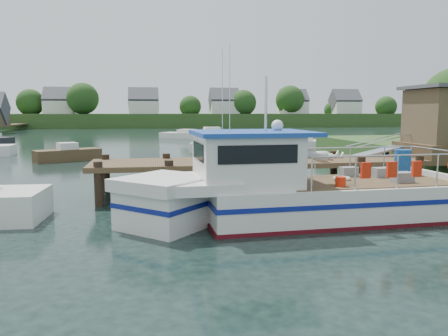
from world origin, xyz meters
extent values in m
plane|color=black|center=(0.00, 0.00, 0.00)|extent=(160.00, 160.00, 0.00)
cube|color=#2E4D20|center=(0.00, 84.00, 1.40)|extent=(140.00, 24.00, 3.00)
cylinder|color=#332114|center=(-28.00, 79.00, 2.10)|extent=(0.60, 0.60, 4.20)
sphere|color=#224518|center=(-28.00, 79.00, 5.21)|extent=(5.54, 5.54, 5.54)
cylinder|color=#332114|center=(-17.00, 75.00, 2.40)|extent=(0.60, 0.60, 4.80)
sphere|color=#224518|center=(-17.00, 75.00, 5.95)|extent=(6.34, 6.34, 6.34)
cylinder|color=#332114|center=(-6.00, 77.00, 1.50)|extent=(0.60, 0.60, 3.00)
sphere|color=#224518|center=(-6.00, 77.00, 3.72)|extent=(3.96, 3.96, 3.96)
cylinder|color=#332114|center=(5.00, 79.00, 1.80)|extent=(0.60, 0.60, 3.60)
sphere|color=#224518|center=(5.00, 79.00, 4.46)|extent=(4.75, 4.75, 4.75)
cylinder|color=#332114|center=(16.00, 75.00, 2.10)|extent=(0.60, 0.60, 4.20)
sphere|color=#224518|center=(16.00, 75.00, 5.21)|extent=(5.54, 5.54, 5.54)
cylinder|color=#332114|center=(27.00, 77.00, 2.40)|extent=(0.60, 0.60, 4.80)
sphere|color=#224518|center=(27.00, 77.00, 5.95)|extent=(6.34, 6.34, 6.34)
cylinder|color=#332114|center=(38.00, 79.00, 1.50)|extent=(0.60, 0.60, 3.00)
sphere|color=#224518|center=(38.00, 79.00, 3.72)|extent=(3.96, 3.96, 3.96)
cylinder|color=#332114|center=(49.00, 75.00, 1.80)|extent=(0.60, 0.60, 3.60)
sphere|color=#224518|center=(49.00, 75.00, 4.46)|extent=(4.75, 4.75, 4.75)
cube|color=silver|center=(-22.00, 78.00, 4.00)|extent=(6.00, 5.00, 3.00)
cube|color=#47474C|center=(-22.00, 78.00, 5.90)|extent=(6.20, 5.09, 5.09)
cube|color=silver|center=(-5.00, 77.00, 4.00)|extent=(6.00, 5.00, 3.00)
cube|color=#47474C|center=(-5.00, 77.00, 5.90)|extent=(6.20, 5.09, 5.09)
cube|color=silver|center=(12.00, 76.00, 4.00)|extent=(6.00, 5.00, 3.00)
cube|color=#47474C|center=(12.00, 76.00, 5.90)|extent=(6.20, 5.09, 5.09)
cube|color=silver|center=(28.00, 78.00, 4.00)|extent=(6.00, 5.00, 3.00)
cube|color=#47474C|center=(28.00, 78.00, 5.90)|extent=(6.20, 5.09, 5.09)
cube|color=silver|center=(40.00, 77.00, 4.00)|extent=(6.00, 5.00, 3.00)
cube|color=#47474C|center=(40.00, 77.00, 5.90)|extent=(6.20, 5.09, 5.09)
cube|color=#4B3A24|center=(-28.00, 64.00, 1.00)|extent=(2.20, 20.00, 0.25)
cube|color=#4B3A24|center=(2.00, 0.00, 1.30)|extent=(16.00, 3.00, 0.20)
cylinder|color=black|center=(-5.50, -1.30, 0.65)|extent=(0.32, 0.32, 1.90)
cylinder|color=black|center=(-5.50, 1.30, 0.65)|extent=(0.32, 0.32, 1.90)
cylinder|color=black|center=(-3.00, -1.30, 0.65)|extent=(0.32, 0.32, 1.90)
cylinder|color=black|center=(-3.00, 1.30, 0.65)|extent=(0.32, 0.32, 1.90)
cylinder|color=black|center=(-0.50, -1.30, 0.65)|extent=(0.32, 0.32, 1.90)
cylinder|color=black|center=(-0.50, 1.30, 0.65)|extent=(0.32, 0.32, 1.90)
cylinder|color=black|center=(2.00, -1.30, 0.65)|extent=(0.32, 0.32, 1.90)
cylinder|color=black|center=(2.00, 1.30, 0.65)|extent=(0.32, 0.32, 1.90)
cylinder|color=black|center=(4.50, -1.30, 0.65)|extent=(0.32, 0.32, 1.90)
cylinder|color=black|center=(4.50, 1.30, 0.65)|extent=(0.32, 0.32, 1.90)
cylinder|color=black|center=(7.00, -1.30, 0.65)|extent=(0.32, 0.32, 1.90)
cylinder|color=black|center=(7.00, 1.30, 0.65)|extent=(0.32, 0.32, 1.90)
cylinder|color=black|center=(9.50, 1.30, 0.65)|extent=(0.32, 0.32, 1.90)
cube|color=#4B3A24|center=(9.00, 0.00, 1.70)|extent=(3.20, 3.00, 0.60)
cube|color=brown|center=(9.00, 0.00, 3.10)|extent=(2.60, 2.60, 2.40)
cube|color=#47474C|center=(9.00, 0.00, 4.40)|extent=(3.00, 3.00, 0.15)
cube|color=#A5A8AD|center=(6.70, 0.90, 1.65)|extent=(3.34, 0.90, 0.79)
cylinder|color=silver|center=(6.70, 0.50, 2.15)|extent=(3.34, 0.05, 0.76)
cylinder|color=silver|center=(6.70, 1.30, 2.15)|extent=(3.34, 0.05, 0.76)
cube|color=slate|center=(1.00, -1.00, 1.56)|extent=(0.60, 0.40, 0.30)
cube|color=slate|center=(2.00, -0.80, 1.56)|extent=(0.60, 0.40, 0.30)
cylinder|color=red|center=(3.00, -1.10, 1.55)|extent=(0.30, 0.30, 0.28)
cylinder|color=navy|center=(0.20, 0.90, 1.84)|extent=(0.56, 0.56, 0.85)
cube|color=silver|center=(1.77, -4.43, 0.58)|extent=(7.68, 3.34, 1.16)
cube|color=silver|center=(-3.27, -4.64, 0.58)|extent=(3.03, 3.03, 1.16)
cube|color=silver|center=(-3.27, -4.64, 1.31)|extent=(3.31, 3.32, 0.35)
cube|color=silver|center=(-2.26, -4.60, 1.28)|extent=(2.14, 2.96, 0.30)
cube|color=navy|center=(1.77, -4.43, 0.73)|extent=(7.79, 3.38, 0.14)
cube|color=navy|center=(-3.27, -4.64, 0.73)|extent=(3.08, 3.08, 0.14)
cube|color=#500B13|center=(1.77, -4.43, 0.05)|extent=(7.79, 3.36, 0.14)
cube|color=#4B3A24|center=(2.98, -4.38, 1.17)|extent=(5.56, 2.95, 0.04)
cube|color=silver|center=(5.70, -4.26, 0.68)|extent=(0.33, 3.03, 1.36)
cube|color=silver|center=(-0.85, -4.54, 1.92)|extent=(2.93, 2.74, 1.51)
cube|color=black|center=(-0.80, -5.86, 2.22)|extent=(2.22, 0.13, 0.50)
cube|color=black|center=(-0.91, -3.22, 2.22)|extent=(2.22, 0.13, 0.50)
cube|color=black|center=(-2.27, -4.60, 2.22)|extent=(0.12, 1.82, 0.50)
cube|color=#19439F|center=(-0.65, -4.53, 2.72)|extent=(3.55, 3.07, 0.12)
cylinder|color=silver|center=(-0.25, -4.51, 3.58)|extent=(0.08, 0.08, 1.61)
cylinder|color=silver|center=(-1.44, -5.07, 3.98)|extent=(0.03, 0.03, 2.42)
cylinder|color=silver|center=(-1.48, -4.06, 3.98)|extent=(0.03, 0.03, 2.42)
sphere|color=silver|center=(0.24, -4.09, 2.92)|extent=(0.38, 0.38, 0.36)
cylinder|color=silver|center=(3.19, -5.76, 2.12)|extent=(5.04, 0.26, 0.04)
cylinder|color=silver|center=(3.07, -2.98, 2.12)|extent=(5.04, 0.26, 0.04)
cylinder|color=silver|center=(5.68, -4.26, 2.12)|extent=(0.16, 2.77, 0.04)
cylinder|color=silver|center=(0.72, -5.87, 1.64)|extent=(0.05, 0.05, 0.96)
cylinder|color=silver|center=(0.60, -3.08, 1.64)|extent=(0.05, 0.05, 0.96)
cylinder|color=silver|center=(2.03, -5.81, 1.64)|extent=(0.05, 0.05, 0.96)
cylinder|color=silver|center=(1.91, -3.03, 1.64)|extent=(0.05, 0.05, 0.96)
cylinder|color=silver|center=(3.34, -5.76, 1.64)|extent=(0.05, 0.05, 0.96)
cylinder|color=silver|center=(3.22, -2.97, 1.64)|extent=(0.05, 0.05, 0.96)
cylinder|color=silver|center=(4.65, -5.70, 1.64)|extent=(0.05, 0.05, 0.96)
cylinder|color=silver|center=(4.53, -2.92, 1.64)|extent=(0.05, 0.05, 0.96)
cylinder|color=silver|center=(5.59, -2.88, 1.64)|extent=(0.05, 0.05, 0.96)
cube|color=slate|center=(4.01, -4.94, 1.34)|extent=(0.62, 0.43, 0.32)
cube|color=slate|center=(3.96, -3.83, 1.34)|extent=(0.62, 0.43, 0.32)
cube|color=slate|center=(2.94, -3.47, 1.34)|extent=(0.57, 0.41, 0.32)
cylinder|color=navy|center=(4.95, -3.39, 1.61)|extent=(0.59, 0.59, 0.89)
cylinder|color=red|center=(1.81, -5.34, 1.32)|extent=(0.31, 0.31, 0.30)
torus|color=#BFB28C|center=(2.36, -4.20, 1.23)|extent=(0.59, 0.59, 0.12)
cube|color=red|center=(2.33, -5.82, 1.71)|extent=(0.29, 0.11, 0.45)
cube|color=red|center=(3.14, -5.78, 1.71)|extent=(0.29, 0.11, 0.45)
cube|color=red|center=(3.94, -5.75, 1.71)|extent=(0.29, 0.11, 0.45)
imported|color=silver|center=(1.18, -4.76, 2.05)|extent=(0.45, 0.66, 1.78)
cube|color=#4B3A24|center=(-9.28, 13.94, 0.40)|extent=(4.51, 3.32, 0.80)
cube|color=silver|center=(-9.28, 13.94, 1.00)|extent=(1.55, 1.48, 0.51)
cube|color=silver|center=(4.61, 41.95, 0.40)|extent=(7.59, 3.06, 0.80)
cube|color=silver|center=(4.61, 41.95, 1.01)|extent=(2.20, 1.93, 0.51)
cube|color=silver|center=(2.43, 18.38, 0.40)|extent=(5.99, 3.34, 0.80)
cube|color=silver|center=(2.43, 18.38, 1.00)|extent=(1.89, 1.73, 0.51)
cube|color=silver|center=(9.89, 21.22, 0.37)|extent=(7.83, 4.36, 0.74)
cube|color=silver|center=(9.89, 21.22, 0.93)|extent=(2.47, 2.26, 0.48)
cube|color=silver|center=(0.80, 37.42, 0.37)|extent=(6.87, 6.11, 0.74)
cube|color=silver|center=(0.80, 37.42, 0.93)|extent=(2.54, 2.49, 0.48)
camera|label=1|loc=(-3.62, -17.16, 3.36)|focal=35.00mm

